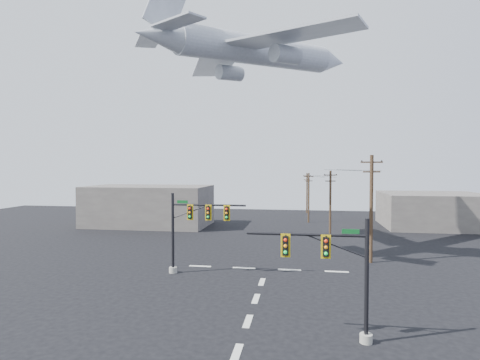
% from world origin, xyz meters
% --- Properties ---
extents(ground, '(120.00, 120.00, 0.00)m').
position_xyz_m(ground, '(0.00, 0.00, 0.00)').
color(ground, black).
rests_on(ground, ground).
extents(lane_markings, '(14.00, 21.20, 0.01)m').
position_xyz_m(lane_markings, '(0.00, 5.33, 0.01)').
color(lane_markings, silver).
rests_on(lane_markings, ground).
extents(signal_mast_near, '(6.46, 0.70, 6.38)m').
position_xyz_m(signal_mast_near, '(4.99, -1.91, 3.44)').
color(signal_mast_near, '#9B998D').
rests_on(signal_mast_near, ground).
extents(signal_mast_far, '(6.54, 0.74, 6.75)m').
position_xyz_m(signal_mast_far, '(-6.13, 9.44, 3.82)').
color(signal_mast_far, '#9B998D').
rests_on(signal_mast_far, ground).
extents(utility_pole_a, '(2.01, 0.33, 10.04)m').
position_xyz_m(utility_pole_a, '(9.40, 15.84, 5.25)').
color(utility_pole_a, '#412C1C').
rests_on(utility_pole_a, ground).
extents(utility_pole_b, '(1.68, 0.55, 8.43)m').
position_xyz_m(utility_pole_b, '(6.56, 29.25, 4.41)').
color(utility_pole_b, '#412C1C').
rests_on(utility_pole_b, ground).
extents(utility_pole_c, '(1.55, 0.66, 7.90)m').
position_xyz_m(utility_pole_c, '(4.02, 41.94, 4.13)').
color(utility_pole_c, '#412C1C').
rests_on(utility_pole_c, ground).
extents(utility_pole_d, '(1.50, 0.70, 7.66)m').
position_xyz_m(utility_pole_d, '(3.87, 54.96, 4.01)').
color(utility_pole_d, '#412C1C').
rests_on(utility_pole_d, ground).
extents(power_lines, '(7.16, 39.13, 1.40)m').
position_xyz_m(power_lines, '(5.78, 35.31, 7.79)').
color(power_lines, black).
extents(airliner, '(21.78, 21.84, 7.13)m').
position_xyz_m(airliner, '(-1.45, 17.83, 20.59)').
color(airliner, '#B5BAC2').
extents(building_left, '(18.00, 10.00, 6.00)m').
position_xyz_m(building_left, '(-20.00, 35.00, 3.00)').
color(building_left, '#69635C').
rests_on(building_left, ground).
extents(building_right, '(14.00, 12.00, 5.00)m').
position_xyz_m(building_right, '(22.00, 40.00, 2.50)').
color(building_right, '#69635C').
rests_on(building_right, ground).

